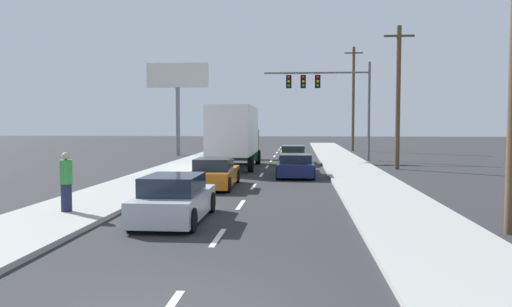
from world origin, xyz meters
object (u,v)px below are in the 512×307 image
(car_orange, at_px, (214,174))
(utility_pole_mid, at_px, (398,96))
(traffic_signal_mast, at_px, (321,88))
(car_silver, at_px, (174,200))
(roadside_billboard, at_px, (178,87))
(utility_pole_far, at_px, (353,98))
(pedestrian_near_corner, at_px, (66,182))
(box_truck, at_px, (235,133))
(car_navy, at_px, (296,166))
(car_yellow, at_px, (293,155))

(car_orange, bearing_deg, utility_pole_mid, 44.24)
(traffic_signal_mast, bearing_deg, car_silver, -102.33)
(roadside_billboard, bearing_deg, traffic_signal_mast, -21.17)
(utility_pole_mid, height_order, utility_pole_far, utility_pole_far)
(roadside_billboard, bearing_deg, pedestrian_near_corner, -83.39)
(box_truck, distance_m, traffic_signal_mast, 9.82)
(utility_pole_mid, relative_size, pedestrian_near_corner, 4.77)
(box_truck, bearing_deg, utility_pole_mid, 2.19)
(traffic_signal_mast, bearing_deg, roadside_billboard, 158.83)
(pedestrian_near_corner, bearing_deg, traffic_signal_mast, 69.65)
(car_orange, relative_size, car_navy, 1.09)
(car_navy, height_order, roadside_billboard, roadside_billboard)
(car_orange, bearing_deg, roadside_billboard, 107.47)
(utility_pole_mid, bearing_deg, car_navy, -142.07)
(car_silver, xyz_separation_m, roadside_billboard, (-6.71, 28.64, 5.21))
(traffic_signal_mast, xyz_separation_m, roadside_billboard, (-11.96, 4.63, 0.45))
(traffic_signal_mast, height_order, utility_pole_mid, utility_pole_mid)
(roadside_billboard, bearing_deg, utility_pole_mid, -35.81)
(car_yellow, xyz_separation_m, roadside_billboard, (-9.92, 8.25, 5.24))
(car_silver, height_order, car_yellow, car_silver)
(car_navy, distance_m, utility_pole_far, 25.50)
(car_silver, relative_size, traffic_signal_mast, 0.51)
(utility_pole_far, relative_size, roadside_billboard, 1.30)
(box_truck, xyz_separation_m, car_navy, (3.73, -4.35, -1.60))
(car_silver, xyz_separation_m, traffic_signal_mast, (5.25, 24.00, 4.76))
(car_orange, height_order, car_silver, car_silver)
(car_navy, bearing_deg, car_silver, -105.67)
(utility_pole_far, relative_size, pedestrian_near_corner, 5.68)
(roadside_billboard, bearing_deg, car_silver, -76.81)
(utility_pole_mid, bearing_deg, utility_pole_far, 91.61)
(car_yellow, bearing_deg, box_truck, -132.60)
(car_silver, relative_size, car_yellow, 0.87)
(car_silver, height_order, pedestrian_near_corner, pedestrian_near_corner)
(utility_pole_mid, bearing_deg, pedestrian_near_corner, -128.29)
(box_truck, xyz_separation_m, car_yellow, (3.51, 3.82, -1.56))
(roadside_billboard, bearing_deg, box_truck, -62.02)
(box_truck, height_order, car_silver, box_truck)
(utility_pole_far, bearing_deg, car_navy, -102.70)
(car_orange, xyz_separation_m, car_navy, (3.52, 4.61, -0.03))
(traffic_signal_mast, distance_m, utility_pole_far, 13.19)
(utility_pole_mid, relative_size, roadside_billboard, 1.09)
(utility_pole_mid, bearing_deg, car_orange, -135.76)
(traffic_signal_mast, relative_size, pedestrian_near_corner, 4.38)
(box_truck, xyz_separation_m, car_orange, (0.21, -8.96, -1.57))
(car_orange, xyz_separation_m, utility_pole_far, (9.03, 29.06, 4.66))
(box_truck, distance_m, utility_pole_mid, 10.06)
(box_truck, xyz_separation_m, utility_pole_far, (9.24, 20.10, 3.09))
(traffic_signal_mast, height_order, pedestrian_near_corner, traffic_signal_mast)
(box_truck, distance_m, car_yellow, 5.42)
(car_orange, bearing_deg, box_truck, 91.33)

